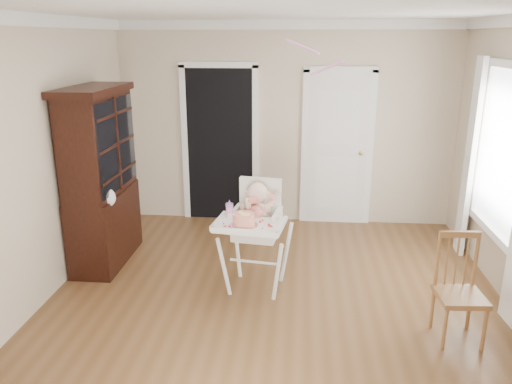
# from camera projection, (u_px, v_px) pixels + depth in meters

# --- Properties ---
(floor) EXTENTS (5.00, 5.00, 0.00)m
(floor) POSITION_uv_depth(u_px,v_px,m) (274.00, 310.00, 4.75)
(floor) COLOR brown
(floor) RESTS_ON ground
(ceiling) EXTENTS (5.00, 5.00, 0.00)m
(ceiling) POSITION_uv_depth(u_px,v_px,m) (278.00, 9.00, 3.94)
(ceiling) COLOR white
(ceiling) RESTS_ON wall_back
(wall_back) EXTENTS (4.50, 0.00, 4.50)m
(wall_back) POSITION_uv_depth(u_px,v_px,m) (286.00, 125.00, 6.72)
(wall_back) COLOR beige
(wall_back) RESTS_ON floor
(wall_left) EXTENTS (0.00, 5.00, 5.00)m
(wall_left) POSITION_uv_depth(u_px,v_px,m) (29.00, 168.00, 4.54)
(wall_left) COLOR beige
(wall_left) RESTS_ON floor
(crown_molding) EXTENTS (4.50, 5.00, 0.12)m
(crown_molding) POSITION_uv_depth(u_px,v_px,m) (278.00, 18.00, 3.96)
(crown_molding) COLOR white
(crown_molding) RESTS_ON ceiling
(doorway) EXTENTS (1.06, 0.05, 2.22)m
(doorway) POSITION_uv_depth(u_px,v_px,m) (220.00, 142.00, 6.86)
(doorway) COLOR black
(doorway) RESTS_ON wall_back
(closet_door) EXTENTS (0.96, 0.09, 2.13)m
(closet_door) POSITION_uv_depth(u_px,v_px,m) (337.00, 150.00, 6.74)
(closet_door) COLOR white
(closet_door) RESTS_ON wall_back
(window_right) EXTENTS (0.13, 1.84, 2.30)m
(window_right) POSITION_uv_depth(u_px,v_px,m) (499.00, 164.00, 4.94)
(window_right) COLOR white
(window_right) RESTS_ON wall_right
(high_chair) EXTENTS (0.75, 0.90, 1.16)m
(high_chair) POSITION_uv_depth(u_px,v_px,m) (256.00, 223.00, 4.97)
(high_chair) COLOR white
(high_chair) RESTS_ON floor
(baby) EXTENTS (0.33, 0.26, 0.49)m
(baby) POSITION_uv_depth(u_px,v_px,m) (257.00, 207.00, 4.95)
(baby) COLOR beige
(baby) RESTS_ON high_chair
(cake) EXTENTS (0.27, 0.27, 0.12)m
(cake) POSITION_uv_depth(u_px,v_px,m) (244.00, 220.00, 4.65)
(cake) COLOR silver
(cake) RESTS_ON high_chair
(sippy_cup) EXTENTS (0.07, 0.07, 0.18)m
(sippy_cup) POSITION_uv_depth(u_px,v_px,m) (230.00, 210.00, 4.86)
(sippy_cup) COLOR #D381B9
(sippy_cup) RESTS_ON high_chair
(china_cabinet) EXTENTS (0.53, 1.18, 1.99)m
(china_cabinet) POSITION_uv_depth(u_px,v_px,m) (101.00, 178.00, 5.53)
(china_cabinet) COLOR black
(china_cabinet) RESTS_ON floor
(dining_chair) EXTENTS (0.40, 0.40, 0.93)m
(dining_chair) POSITION_uv_depth(u_px,v_px,m) (459.00, 292.00, 4.21)
(dining_chair) COLOR brown
(dining_chair) RESTS_ON floor
(streamer) EXTENTS (0.37, 0.37, 0.15)m
(streamer) POSITION_uv_depth(u_px,v_px,m) (302.00, 47.00, 5.07)
(streamer) COLOR pink
(streamer) RESTS_ON ceiling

